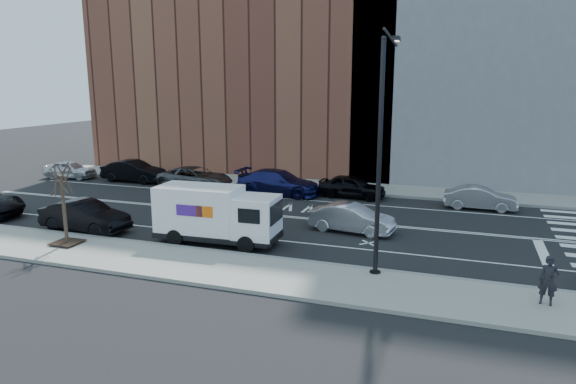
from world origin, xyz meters
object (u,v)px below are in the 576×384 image
Objects in this scene: far_parked_b at (134,171)px; fedex_van at (216,214)px; driving_sedan at (352,218)px; far_parked_a at (70,170)px; pedestrian at (549,280)px.

fedex_van is at bearing -131.75° from far_parked_b.
far_parked_b is at bearing 75.05° from driving_sedan.
far_parked_a is (-18.44, 11.17, -0.71)m from fedex_van.
fedex_van is at bearing 176.70° from pedestrian.
pedestrian is (13.68, -2.85, -0.41)m from fedex_van.
fedex_van is 21.57m from far_parked_a.
far_parked_a is 0.95× the size of driving_sedan.
fedex_van is 3.53× the size of pedestrian.
far_parked_b reaches higher than driving_sedan.
driving_sedan is 10.51m from pedestrian.
pedestrian is (8.07, -6.72, 0.28)m from driving_sedan.
far_parked_b is at bearing -90.84° from far_parked_a.
far_parked_a is at bearing 80.89° from driving_sedan.
pedestrian is at bearing -118.81° from far_parked_a.
fedex_van reaches higher than far_parked_b.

